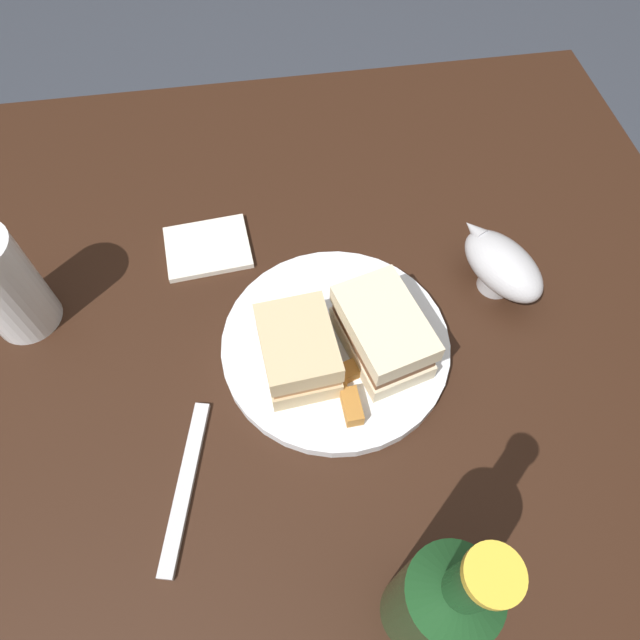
% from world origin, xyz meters
% --- Properties ---
extents(ground_plane, '(6.00, 6.00, 0.00)m').
position_xyz_m(ground_plane, '(0.00, 0.00, 0.00)').
color(ground_plane, '#333842').
extents(dining_table, '(1.09, 0.97, 0.73)m').
position_xyz_m(dining_table, '(0.00, 0.00, 0.36)').
color(dining_table, black).
rests_on(dining_table, ground).
extents(plate, '(0.27, 0.27, 0.02)m').
position_xyz_m(plate, '(-0.03, 0.05, 0.74)').
color(plate, white).
rests_on(plate, dining_table).
extents(sandwich_half_left, '(0.09, 0.11, 0.07)m').
position_xyz_m(sandwich_half_left, '(0.02, 0.07, 0.78)').
color(sandwich_half_left, '#CCB284').
rests_on(sandwich_half_left, plate).
extents(sandwich_half_right, '(0.10, 0.13, 0.07)m').
position_xyz_m(sandwich_half_right, '(-0.08, 0.06, 0.78)').
color(sandwich_half_right, beige).
rests_on(sandwich_half_right, plate).
extents(potato_wedge_front, '(0.02, 0.04, 0.02)m').
position_xyz_m(potato_wedge_front, '(-0.03, 0.13, 0.75)').
color(potato_wedge_front, '#AD702D').
rests_on(potato_wedge_front, plate).
extents(potato_wedge_middle, '(0.05, 0.03, 0.02)m').
position_xyz_m(potato_wedge_middle, '(-0.05, 0.09, 0.75)').
color(potato_wedge_middle, '#AD702D').
rests_on(potato_wedge_middle, plate).
extents(potato_wedge_back, '(0.04, 0.03, 0.02)m').
position_xyz_m(potato_wedge_back, '(-0.00, 0.08, 0.75)').
color(potato_wedge_back, '#B77F33').
rests_on(potato_wedge_back, plate).
extents(potato_wedge_left_edge, '(0.05, 0.03, 0.02)m').
position_xyz_m(potato_wedge_left_edge, '(-0.01, 0.10, 0.75)').
color(potato_wedge_left_edge, '#AD702D').
rests_on(potato_wedge_left_edge, plate).
extents(pint_glass, '(0.08, 0.08, 0.14)m').
position_xyz_m(pint_glass, '(0.34, -0.05, 0.79)').
color(pint_glass, white).
rests_on(pint_glass, dining_table).
extents(gravy_boat, '(0.11, 0.14, 0.07)m').
position_xyz_m(gravy_boat, '(-0.25, -0.01, 0.77)').
color(gravy_boat, '#B7B7BC').
rests_on(gravy_boat, dining_table).
extents(cider_bottle, '(0.07, 0.07, 0.27)m').
position_xyz_m(cider_bottle, '(-0.06, 0.33, 0.84)').
color(cider_bottle, '#19421E').
rests_on(cider_bottle, dining_table).
extents(napkin, '(0.12, 0.10, 0.01)m').
position_xyz_m(napkin, '(0.11, -0.13, 0.73)').
color(napkin, silver).
rests_on(napkin, dining_table).
extents(fork, '(0.06, 0.18, 0.01)m').
position_xyz_m(fork, '(0.15, 0.18, 0.73)').
color(fork, silver).
rests_on(fork, dining_table).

